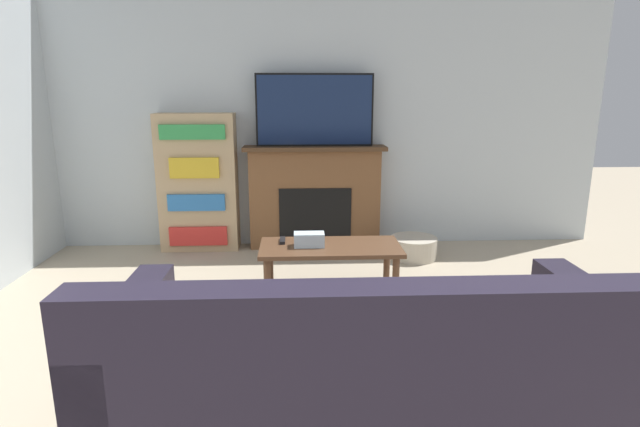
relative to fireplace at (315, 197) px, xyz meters
name	(u,v)px	position (x,y,z in m)	size (l,w,h in m)	color
wall_back	(306,110)	(-0.08, 0.14, 0.84)	(5.89, 0.06, 2.70)	silver
fireplace	(315,197)	(0.00, 0.00, 0.00)	(1.38, 0.28, 1.01)	brown
tv	(315,110)	(0.00, -0.02, 0.84)	(1.12, 0.03, 0.68)	black
couch	(367,393)	(0.11, -3.02, -0.20)	(2.11, 0.92, 0.92)	black
coffee_table	(330,253)	(0.07, -1.37, -0.14)	(1.03, 0.48, 0.43)	brown
tissue_box	(309,240)	(-0.09, -1.37, -0.03)	(0.22, 0.12, 0.10)	silver
remote_control	(282,240)	(-0.29, -1.26, -0.07)	(0.04, 0.15, 0.02)	black
bookshelf	(198,183)	(-1.13, -0.02, 0.15)	(0.75, 0.29, 1.33)	tan
storage_basket	(414,248)	(0.92, -0.41, -0.41)	(0.44, 0.44, 0.20)	#BCB29E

